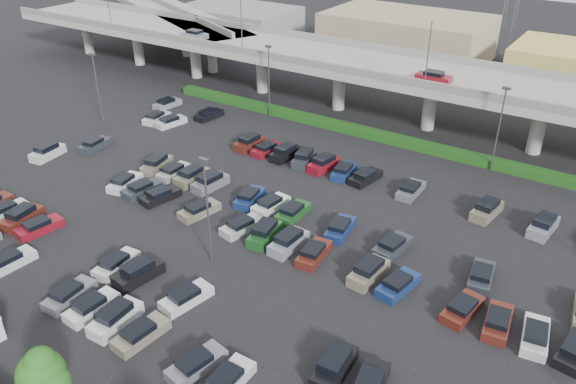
{
  "coord_description": "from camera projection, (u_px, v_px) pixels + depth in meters",
  "views": [
    {
      "loc": [
        28.49,
        -38.71,
        30.3
      ],
      "look_at": [
        0.74,
        3.47,
        2.0
      ],
      "focal_mm": 35.0,
      "sensor_mm": 36.0,
      "label": 1
    }
  ],
  "objects": [
    {
      "name": "ground",
      "position": [
        263.0,
        221.0,
        56.68
      ],
      "size": [
        280.0,
        280.0,
        0.0
      ],
      "primitive_type": "plane",
      "color": "black"
    },
    {
      "name": "overpass",
      "position": [
        397.0,
        73.0,
        76.67
      ],
      "size": [
        150.0,
        13.0,
        15.8
      ],
      "color": "gray",
      "rests_on": "ground"
    },
    {
      "name": "on_ramp",
      "position": [
        174.0,
        15.0,
        109.67
      ],
      "size": [
        50.93,
        30.13,
        8.8
      ],
      "color": "gray",
      "rests_on": "ground"
    },
    {
      "name": "hedge",
      "position": [
        372.0,
        134.0,
        74.63
      ],
      "size": [
        66.0,
        1.6,
        1.1
      ],
      "primitive_type": "cube",
      "color": "#174313",
      "rests_on": "ground"
    },
    {
      "name": "tree_row",
      "position": [
        26.0,
        365.0,
        35.29
      ],
      "size": [
        65.07,
        3.66,
        5.94
      ],
      "color": "#332316",
      "rests_on": "ground"
    },
    {
      "name": "parked_cars",
      "position": [
        239.0,
        229.0,
        54.26
      ],
      "size": [
        63.01,
        41.61,
        1.67
      ],
      "color": "gray",
      "rests_on": "ground"
    },
    {
      "name": "light_poles",
      "position": [
        240.0,
        149.0,
        57.06
      ],
      "size": [
        66.9,
        48.38,
        10.3
      ],
      "color": "#4D4C52",
      "rests_on": "ground"
    },
    {
      "name": "distant_buildings",
      "position": [
        537.0,
        60.0,
        93.96
      ],
      "size": [
        138.0,
        24.0,
        9.0
      ],
      "color": "slate",
      "rests_on": "ground"
    }
  ]
}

